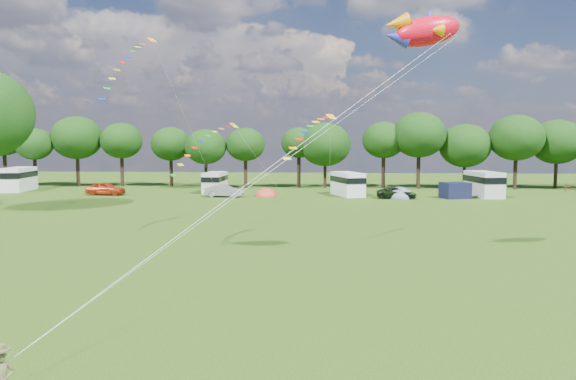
# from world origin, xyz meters

# --- Properties ---
(ground_plane) EXTENTS (180.00, 180.00, 0.00)m
(ground_plane) POSITION_xyz_m (0.00, 0.00, 0.00)
(ground_plane) COLOR black
(ground_plane) RESTS_ON ground
(tree_line) EXTENTS (102.98, 10.98, 10.27)m
(tree_line) POSITION_xyz_m (5.30, 54.99, 6.35)
(tree_line) COLOR black
(tree_line) RESTS_ON ground
(car_a) EXTENTS (4.78, 2.07, 1.57)m
(car_a) POSITION_xyz_m (-24.42, 43.55, 0.78)
(car_a) COLOR #A9300F
(car_a) RESTS_ON ground
(car_b) EXTENTS (4.18, 1.82, 1.44)m
(car_b) POSITION_xyz_m (-9.83, 42.27, 0.72)
(car_b) COLOR gray
(car_b) RESTS_ON ground
(car_d) EXTENTS (4.70, 2.43, 1.24)m
(car_d) POSITION_xyz_m (9.82, 41.95, 0.62)
(car_d) COLOR black
(car_d) RESTS_ON ground
(campervan_a) EXTENTS (3.41, 6.46, 3.02)m
(campervan_a) POSITION_xyz_m (-37.78, 48.06, 1.62)
(campervan_a) COLOR silver
(campervan_a) RESTS_ON ground
(campervan_b) EXTENTS (2.37, 5.28, 2.56)m
(campervan_b) POSITION_xyz_m (-11.96, 47.41, 1.37)
(campervan_b) COLOR #BDBEBF
(campervan_b) RESTS_ON ground
(campervan_c) EXTENTS (4.12, 6.09, 2.75)m
(campervan_c) POSITION_xyz_m (4.44, 44.91, 1.48)
(campervan_c) COLOR silver
(campervan_c) RESTS_ON ground
(campervan_d) EXTENTS (3.52, 6.32, 2.93)m
(campervan_d) POSITION_xyz_m (20.18, 44.85, 1.57)
(campervan_d) COLOR #B8B8BA
(campervan_d) RESTS_ON ground
(tent_orange) EXTENTS (2.67, 2.92, 2.09)m
(tent_orange) POSITION_xyz_m (-5.05, 42.79, 0.02)
(tent_orange) COLOR #BA3A24
(tent_orange) RESTS_ON ground
(tent_greyblue) EXTENTS (3.42, 3.74, 2.54)m
(tent_greyblue) POSITION_xyz_m (10.22, 42.43, 0.02)
(tent_greyblue) COLOR #4F5F6F
(tent_greyblue) RESTS_ON ground
(awning_navy) EXTENTS (3.46, 3.10, 1.81)m
(awning_navy) POSITION_xyz_m (16.48, 42.86, 0.90)
(awning_navy) COLOR black
(awning_navy) RESTS_ON ground
(fish_kite) EXTENTS (4.26, 2.09, 2.23)m
(fish_kite) POSITION_xyz_m (6.78, 7.78, 12.13)
(fish_kite) COLOR red
(fish_kite) RESTS_ON ground
(streamer_kite_a) EXTENTS (3.35, 5.65, 5.78)m
(streamer_kite_a) POSITION_xyz_m (-14.59, 25.82, 13.55)
(streamer_kite_a) COLOR #FFA800
(streamer_kite_a) RESTS_ON ground
(streamer_kite_b) EXTENTS (4.19, 4.73, 3.81)m
(streamer_kite_b) POSITION_xyz_m (-6.55, 19.25, 6.62)
(streamer_kite_b) COLOR #D9B70A
(streamer_kite_b) RESTS_ON ground
(streamer_kite_c) EXTENTS (3.16, 4.93, 2.79)m
(streamer_kite_c) POSITION_xyz_m (1.25, 13.00, 7.37)
(streamer_kite_c) COLOR gold
(streamer_kite_c) RESTS_ON ground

